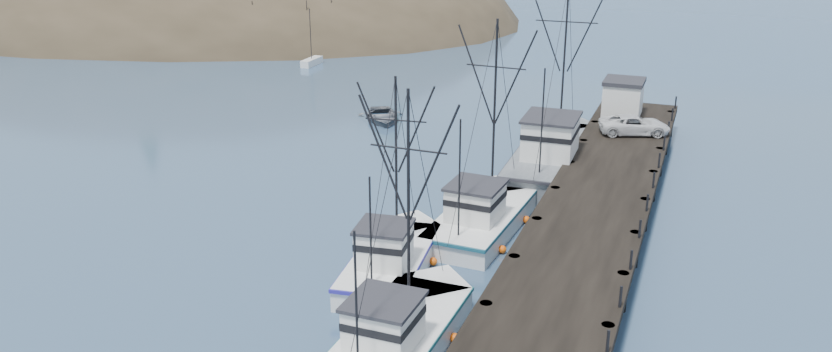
% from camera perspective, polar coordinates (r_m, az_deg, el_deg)
% --- Properties ---
extents(ground, '(400.00, 400.00, 0.00)m').
position_cam_1_polar(ground, '(39.85, -11.72, -9.11)').
color(ground, navy).
rests_on(ground, ground).
extents(pier, '(6.00, 44.00, 2.00)m').
position_cam_1_polar(pier, '(48.63, 12.75, -1.50)').
color(pier, black).
rests_on(pier, ground).
extents(headland, '(134.80, 78.00, 51.00)m').
position_cam_1_polar(headland, '(145.13, -20.69, 9.37)').
color(headland, '#382D1E').
rests_on(headland, ground).
extents(moored_sailboats, '(20.86, 11.55, 6.35)m').
position_cam_1_polar(moored_sailboats, '(98.35, -11.42, 8.62)').
color(moored_sailboats, white).
rests_on(moored_sailboats, ground).
extents(trawler_near, '(4.01, 11.59, 11.73)m').
position_cam_1_polar(trawler_near, '(35.48, -1.17, -11.03)').
color(trawler_near, white).
rests_on(trawler_near, ground).
extents(trawler_mid, '(4.58, 10.60, 10.54)m').
position_cam_1_polar(trawler_mid, '(42.02, -1.69, -5.81)').
color(trawler_mid, white).
rests_on(trawler_mid, ground).
extents(trawler_far, '(4.58, 12.26, 12.38)m').
position_cam_1_polar(trawler_far, '(47.53, 4.86, -2.70)').
color(trawler_far, white).
rests_on(trawler_far, ground).
extents(work_vessel, '(5.06, 15.98, 13.34)m').
position_cam_1_polar(work_vessel, '(57.15, 9.73, 1.48)').
color(work_vessel, slate).
rests_on(work_vessel, ground).
extents(pier_shed, '(3.00, 3.20, 2.80)m').
position_cam_1_polar(pier_shed, '(64.99, 14.36, 5.41)').
color(pier_shed, silver).
rests_on(pier_shed, pier).
extents(pickup_truck, '(5.44, 3.76, 1.38)m').
position_cam_1_polar(pickup_truck, '(60.28, 15.12, 3.50)').
color(pickup_truck, silver).
rests_on(pickup_truck, pier).
extents(motorboat, '(6.04, 6.66, 1.13)m').
position_cam_1_polar(motorboat, '(69.00, -2.38, 3.92)').
color(motorboat, '#55595F').
rests_on(motorboat, ground).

